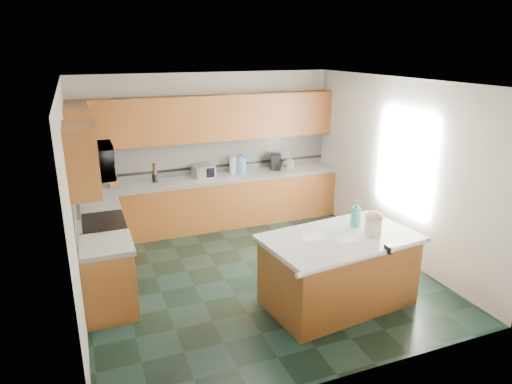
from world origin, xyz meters
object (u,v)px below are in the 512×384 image
toaster_oven (204,172)px  coffee_maker (276,162)px  island_base (338,272)px  treat_jar (373,227)px  soap_bottle_island (356,213)px  island_top (340,238)px  knife_block (113,180)px

toaster_oven → coffee_maker: size_ratio=1.21×
island_base → treat_jar: bearing=-23.9°
soap_bottle_island → toaster_oven: size_ratio=0.96×
soap_bottle_island → island_base: bearing=-162.4°
island_top → knife_block: 3.95m
toaster_oven → soap_bottle_island: bearing=-77.4°
knife_block → treat_jar: bearing=-53.3°
island_base → knife_block: size_ratio=7.41×
island_top → island_base: bearing=173.2°
soap_bottle_island → treat_jar: bearing=-97.8°
treat_jar → knife_block: 4.28m
toaster_oven → island_base: bearing=-84.4°
island_base → toaster_oven: (-0.86, 3.13, 0.60)m
island_base → island_top: bearing=-6.8°
island_top → soap_bottle_island: 0.45m
island_top → treat_jar: size_ratio=8.87×
treat_jar → coffee_maker: bearing=110.7°
coffee_maker → treat_jar: bearing=-73.3°
island_top → soap_bottle_island: bearing=24.8°
soap_bottle_island → knife_block: soap_bottle_island is taller
island_top → coffee_maker: bearing=73.7°
treat_jar → soap_bottle_island: (-0.04, 0.33, 0.07)m
island_top → treat_jar: treat_jar is taller
toaster_oven → island_top: bearing=-84.4°
treat_jar → toaster_oven: bearing=134.3°
island_base → treat_jar: 0.71m
island_top → coffee_maker: (0.53, 3.16, 0.18)m
island_base → coffee_maker: (0.53, 3.16, 0.64)m
island_top → toaster_oven: (-0.86, 3.13, 0.14)m
island_top → treat_jar: 0.42m
island_base → treat_jar: treat_jar is taller
treat_jar → toaster_oven: 3.48m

